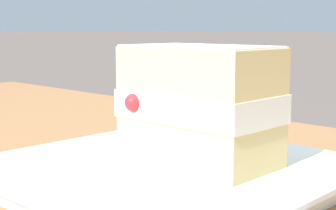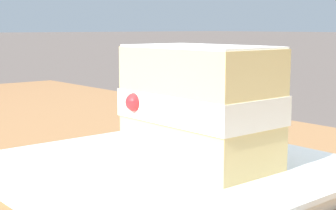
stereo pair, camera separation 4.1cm
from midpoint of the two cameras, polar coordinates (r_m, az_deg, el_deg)
The scene contains 2 objects.
dessert_plate at distance 0.42m, azimuth 2.81°, elevation -7.48°, with size 0.26×0.26×0.02m.
cake_slice at distance 0.41m, azimuth 6.37°, elevation -0.04°, with size 0.12×0.08×0.09m.
Camera 2 is at (0.47, -0.13, 0.83)m, focal length 54.81 mm.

